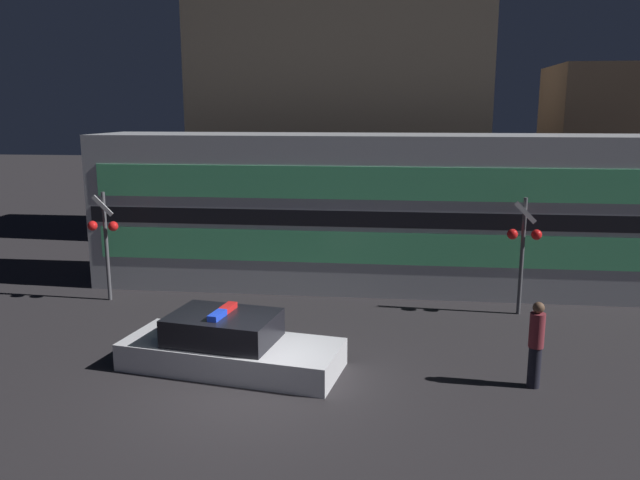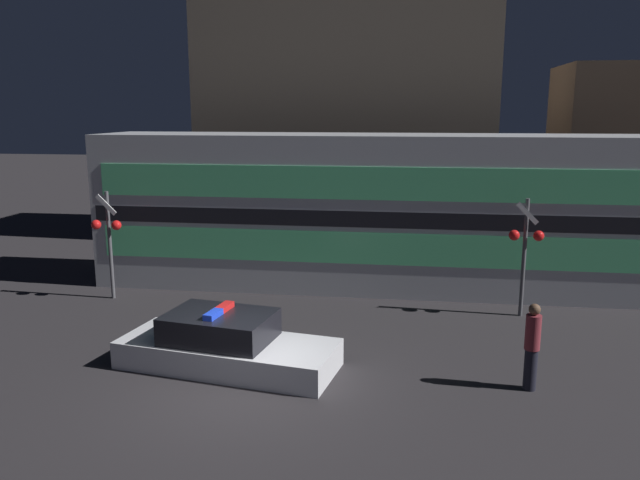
# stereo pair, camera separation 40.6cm
# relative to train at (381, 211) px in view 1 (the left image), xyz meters

# --- Properties ---
(ground_plane) EXTENTS (120.00, 120.00, 0.00)m
(ground_plane) POSITION_rel_train_xyz_m (-2.18, -7.67, -2.25)
(ground_plane) COLOR #262326
(train) EXTENTS (16.93, 2.94, 4.50)m
(train) POSITION_rel_train_xyz_m (0.00, 0.00, 0.00)
(train) COLOR #B7BABF
(train) RESTS_ON ground_plane
(police_car) EXTENTS (4.66, 2.42, 1.25)m
(police_car) POSITION_rel_train_xyz_m (-2.90, -6.62, -1.80)
(police_car) COLOR silver
(police_car) RESTS_ON ground_plane
(pedestrian) EXTENTS (0.28, 0.28, 1.69)m
(pedestrian) POSITION_rel_train_xyz_m (3.09, -6.85, -1.38)
(pedestrian) COLOR black
(pedestrian) RESTS_ON ground_plane
(crossing_signal_near) EXTENTS (0.85, 0.32, 3.04)m
(crossing_signal_near) POSITION_rel_train_xyz_m (3.66, -2.46, -0.37)
(crossing_signal_near) COLOR #4C4C51
(crossing_signal_near) RESTS_ON ground_plane
(crossing_signal_far) EXTENTS (0.85, 0.32, 3.02)m
(crossing_signal_far) POSITION_rel_train_xyz_m (-7.43, -2.52, -0.38)
(crossing_signal_far) COLOR #4C4C51
(crossing_signal_far) RESTS_ON ground_plane
(building_left) EXTENTS (11.32, 5.54, 9.80)m
(building_left) POSITION_rel_train_xyz_m (-1.85, 7.50, 2.65)
(building_left) COLOR #726656
(building_left) RESTS_ON ground_plane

